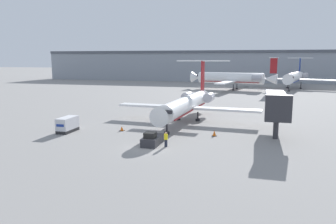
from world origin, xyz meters
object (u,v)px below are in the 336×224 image
object	(u,v)px
airplane_parked_far_left	(233,78)
jet_bridge	(276,104)
pushback_tug	(152,140)
worker_near_tug	(166,139)
airplane_main	(187,103)
luggage_cart	(68,125)
airplane_parked_far_right	(294,77)
traffic_cone_right	(214,133)
traffic_cone_left	(122,129)

from	to	relation	value
airplane_parked_far_left	jet_bridge	bearing A→B (deg)	-81.02
pushback_tug	worker_near_tug	bearing A→B (deg)	-12.95
airplane_main	worker_near_tug	size ratio (longest dim) A/B	14.20
pushback_tug	airplane_parked_far_left	distance (m)	76.40
luggage_cart	jet_bridge	distance (m)	29.98
worker_near_tug	airplane_parked_far_left	bearing A→B (deg)	88.07
airplane_parked_far_right	jet_bridge	xyz separation A→B (m)	(-10.15, -76.07, 0.38)
pushback_tug	airplane_parked_far_left	world-z (taller)	airplane_parked_far_left
traffic_cone_right	airplane_parked_far_right	world-z (taller)	airplane_parked_far_right
airplane_parked_far_right	traffic_cone_left	bearing A→B (deg)	-111.99
pushback_tug	luggage_cart	size ratio (longest dim) A/B	1.03
traffic_cone_left	airplane_parked_far_right	size ratio (longest dim) A/B	0.02
luggage_cart	airplane_parked_far_left	xyz separation A→B (m)	(18.68, 72.50, 2.86)
airplane_main	luggage_cart	bearing A→B (deg)	-139.83
airplane_main	worker_near_tug	distance (m)	17.10
airplane_parked_far_right	jet_bridge	world-z (taller)	airplane_parked_far_right
luggage_cart	traffic_cone_left	world-z (taller)	luggage_cart
pushback_tug	jet_bridge	xyz separation A→B (m)	(15.03, 9.54, 3.80)
traffic_cone_right	pushback_tug	bearing A→B (deg)	-135.87
traffic_cone_left	jet_bridge	bearing A→B (deg)	8.12
luggage_cart	airplane_parked_far_right	xyz separation A→B (m)	(39.36, 81.93, 2.97)
worker_near_tug	pushback_tug	bearing A→B (deg)	167.05
worker_near_tug	traffic_cone_left	xyz separation A→B (m)	(-8.72, 6.87, -0.65)
airplane_parked_far_right	airplane_main	bearing A→B (deg)	-109.28
luggage_cart	traffic_cone_left	size ratio (longest dim) A/B	5.29
airplane_main	pushback_tug	size ratio (longest dim) A/B	6.83
pushback_tug	airplane_parked_far_right	xyz separation A→B (m)	(25.18, 85.62, 3.42)
luggage_cart	worker_near_tug	bearing A→B (deg)	-14.38
pushback_tug	worker_near_tug	xyz separation A→B (m)	(1.91, -0.44, 0.34)
traffic_cone_right	airplane_parked_far_left	xyz separation A→B (m)	(-2.41, 69.49, 3.58)
pushback_tug	traffic_cone_left	bearing A→B (deg)	136.64
worker_near_tug	jet_bridge	bearing A→B (deg)	37.26
pushback_tug	airplane_parked_far_left	size ratio (longest dim) A/B	0.12
airplane_main	traffic_cone_left	bearing A→B (deg)	-127.76
luggage_cart	airplane_parked_far_right	distance (m)	90.94
pushback_tug	traffic_cone_left	xyz separation A→B (m)	(-6.81, 6.43, -0.31)
pushback_tug	airplane_main	bearing A→B (deg)	86.53
pushback_tug	airplane_parked_far_right	distance (m)	89.31
traffic_cone_left	airplane_parked_far_right	world-z (taller)	airplane_parked_far_right
pushback_tug	traffic_cone_left	size ratio (longest dim) A/B	5.43
airplane_parked_far_right	luggage_cart	bearing A→B (deg)	-115.66
worker_near_tug	airplane_parked_far_right	bearing A→B (deg)	74.87
airplane_main	jet_bridge	world-z (taller)	airplane_main
traffic_cone_left	traffic_cone_right	size ratio (longest dim) A/B	0.91
traffic_cone_right	jet_bridge	bearing A→B (deg)	19.26
worker_near_tug	traffic_cone_left	distance (m)	11.11
airplane_parked_far_left	airplane_parked_far_right	xyz separation A→B (m)	(20.68, 9.43, 0.11)
worker_near_tug	airplane_parked_far_right	distance (m)	89.20
pushback_tug	traffic_cone_right	distance (m)	9.63
traffic_cone_left	airplane_parked_far_left	world-z (taller)	airplane_parked_far_left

